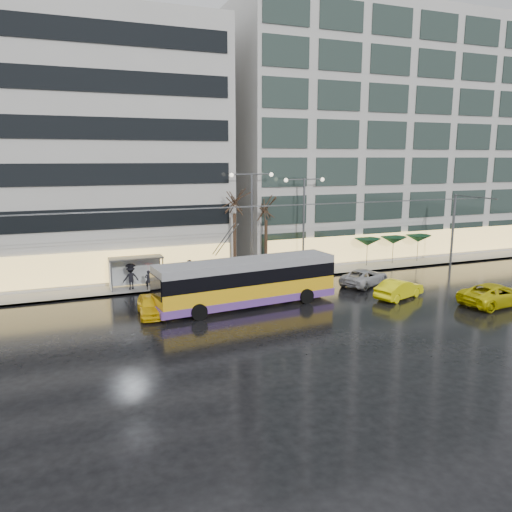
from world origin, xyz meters
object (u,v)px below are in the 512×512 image
street_lamp_near (252,210)px  taxi_a (151,305)px  trolleybus (247,284)px  bus_shelter (131,266)px

street_lamp_near → taxi_a: bearing=-143.5°
trolleybus → bus_shelter: bearing=132.3°
bus_shelter → street_lamp_near: 11.14m
bus_shelter → taxi_a: bearing=-87.8°
trolleybus → street_lamp_near: street_lamp_near is taller
taxi_a → trolleybus: bearing=0.8°
trolleybus → street_lamp_near: (3.37, 7.82, 4.33)m
trolleybus → bus_shelter: (-7.01, 7.71, 0.30)m
trolleybus → bus_shelter: 10.43m
trolleybus → bus_shelter: trolleybus is taller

